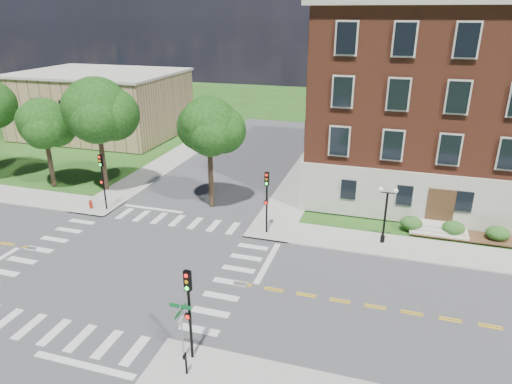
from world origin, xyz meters
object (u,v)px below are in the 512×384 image
(street_sign_pole, at_px, (181,321))
(push_button_post, at_px, (186,362))
(traffic_signal_ne, at_px, (267,195))
(traffic_signal_nw, at_px, (102,175))
(fire_hydrant, at_px, (91,204))
(traffic_signal_se, at_px, (189,304))
(twin_lamp_west, at_px, (386,212))

(street_sign_pole, distance_m, push_button_post, 1.83)
(traffic_signal_ne, relative_size, street_sign_pole, 1.55)
(traffic_signal_nw, bearing_deg, push_button_post, -46.50)
(traffic_signal_ne, distance_m, push_button_post, 15.32)
(traffic_signal_nw, height_order, fire_hydrant, traffic_signal_nw)
(traffic_signal_ne, xyz_separation_m, traffic_signal_nw, (-14.16, 0.26, 0.00))
(fire_hydrant, bearing_deg, traffic_signal_se, -41.78)
(push_button_post, bearing_deg, street_sign_pole, 121.46)
(traffic_signal_nw, bearing_deg, traffic_signal_se, -44.80)
(traffic_signal_se, height_order, street_sign_pole, traffic_signal_se)
(twin_lamp_west, xyz_separation_m, street_sign_pole, (-8.59, -15.15, -0.21))
(twin_lamp_west, xyz_separation_m, push_button_post, (-8.04, -16.03, -1.73))
(traffic_signal_se, height_order, fire_hydrant, traffic_signal_se)
(traffic_signal_ne, distance_m, traffic_signal_nw, 14.16)
(street_sign_pole, bearing_deg, twin_lamp_west, 60.45)
(street_sign_pole, xyz_separation_m, push_button_post, (0.54, -0.89, -1.51))
(traffic_signal_nw, bearing_deg, twin_lamp_west, 1.64)
(traffic_signal_se, bearing_deg, street_sign_pole, -148.42)
(twin_lamp_west, relative_size, street_sign_pole, 1.36)
(street_sign_pole, height_order, push_button_post, street_sign_pole)
(traffic_signal_se, relative_size, street_sign_pole, 1.55)
(traffic_signal_nw, xyz_separation_m, twin_lamp_west, (22.64, 0.65, -0.66))
(twin_lamp_west, relative_size, fire_hydrant, 5.64)
(twin_lamp_west, bearing_deg, street_sign_pole, -119.55)
(traffic_signal_ne, xyz_separation_m, twin_lamp_west, (8.49, 0.91, -0.66))
(traffic_signal_ne, bearing_deg, fire_hydrant, 179.80)
(twin_lamp_west, relative_size, push_button_post, 3.53)
(traffic_signal_nw, xyz_separation_m, fire_hydrant, (-1.37, -0.21, -2.72))
(push_button_post, bearing_deg, traffic_signal_ne, 91.67)
(fire_hydrant, bearing_deg, traffic_signal_nw, 8.51)
(traffic_signal_se, relative_size, traffic_signal_ne, 1.00)
(twin_lamp_west, distance_m, fire_hydrant, 24.12)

